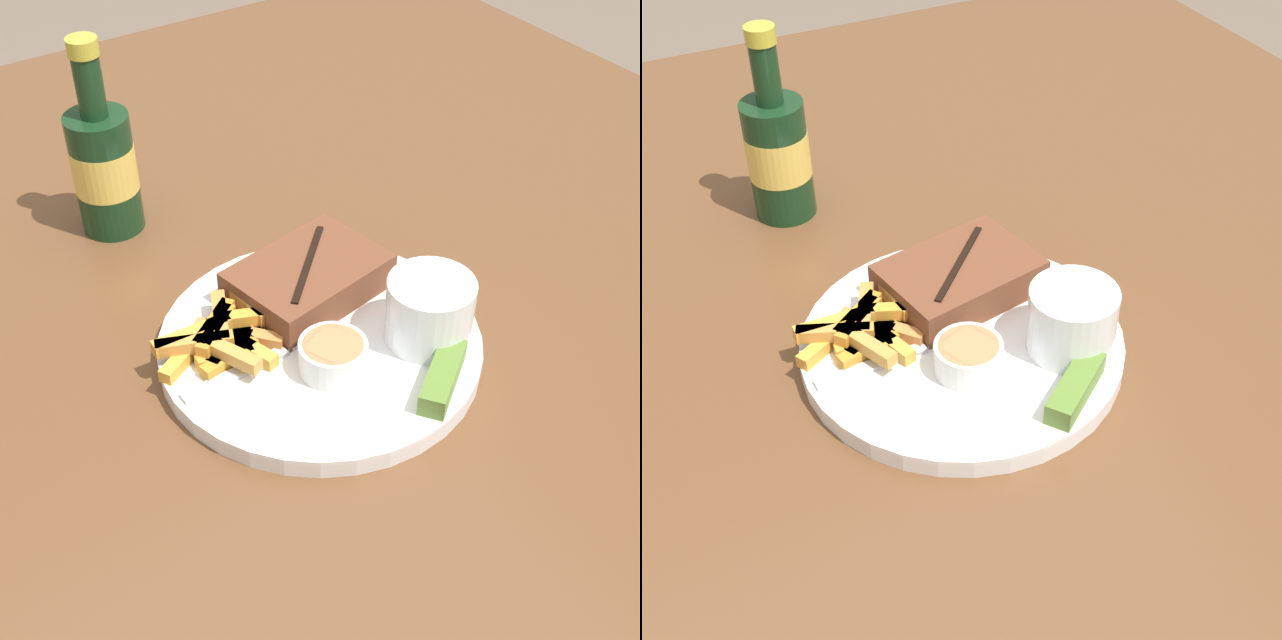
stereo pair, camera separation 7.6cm
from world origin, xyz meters
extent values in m
cube|color=brown|center=(0.00, 0.00, 0.73)|extent=(1.33, 1.45, 0.04)
cylinder|color=brown|center=(0.60, 0.66, 0.35)|extent=(0.06, 0.06, 0.71)
cylinder|color=white|center=(0.00, 0.00, 0.76)|extent=(0.28, 0.28, 0.01)
cylinder|color=white|center=(0.00, 0.00, 0.77)|extent=(0.28, 0.28, 0.00)
cube|color=brown|center=(0.03, 0.06, 0.78)|extent=(0.15, 0.12, 0.03)
cube|color=black|center=(0.03, 0.06, 0.80)|extent=(0.09, 0.09, 0.00)
cube|color=#C28033|center=(-0.04, 0.06, 0.78)|extent=(0.02, 0.06, 0.01)
cube|color=gold|center=(-0.07, 0.03, 0.77)|extent=(0.07, 0.04, 0.01)
cube|color=gold|center=(-0.04, 0.04, 0.78)|extent=(0.05, 0.03, 0.01)
cube|color=#C68127|center=(-0.08, 0.05, 0.78)|extent=(0.06, 0.05, 0.01)
cube|color=#C3833A|center=(-0.07, 0.05, 0.78)|extent=(0.04, 0.06, 0.01)
cube|color=gold|center=(-0.08, 0.02, 0.77)|extent=(0.05, 0.02, 0.01)
cube|color=#C1872A|center=(-0.08, 0.01, 0.77)|extent=(0.06, 0.02, 0.01)
cube|color=orange|center=(-0.08, 0.04, 0.78)|extent=(0.05, 0.05, 0.01)
cube|color=#C7843A|center=(-0.10, 0.04, 0.78)|extent=(0.07, 0.04, 0.01)
cube|color=gold|center=(-0.07, 0.04, 0.77)|extent=(0.04, 0.04, 0.01)
cube|color=orange|center=(-0.06, 0.03, 0.77)|extent=(0.02, 0.05, 0.01)
cube|color=#CD7F3D|center=(-0.06, 0.04, 0.77)|extent=(0.06, 0.07, 0.01)
cube|color=gold|center=(-0.06, 0.03, 0.77)|extent=(0.03, 0.08, 0.01)
cube|color=#C0883D|center=(-0.08, 0.01, 0.78)|extent=(0.03, 0.05, 0.01)
cube|color=gold|center=(-0.10, 0.05, 0.78)|extent=(0.07, 0.01, 0.01)
cube|color=gold|center=(-0.10, 0.04, 0.77)|extent=(0.08, 0.05, 0.01)
cylinder|color=white|center=(0.08, -0.05, 0.80)|extent=(0.08, 0.08, 0.06)
cylinder|color=beige|center=(0.08, -0.05, 0.82)|extent=(0.07, 0.07, 0.01)
cylinder|color=silver|center=(-0.01, -0.04, 0.78)|extent=(0.06, 0.06, 0.03)
cylinder|color=#C67A4C|center=(-0.01, -0.04, 0.79)|extent=(0.05, 0.05, 0.01)
cube|color=#567A2D|center=(0.05, -0.10, 0.78)|extent=(0.08, 0.06, 0.02)
cube|color=#B7B7BC|center=(-0.08, 0.00, 0.77)|extent=(0.10, 0.02, 0.00)
cube|color=#B7B7BC|center=(-0.02, 0.00, 0.77)|extent=(0.03, 0.00, 0.00)
cube|color=#B7B7BC|center=(-0.02, 0.00, 0.77)|extent=(0.03, 0.00, 0.00)
cube|color=#B7B7BC|center=(-0.02, 0.00, 0.77)|extent=(0.03, 0.00, 0.00)
cylinder|color=#143319|center=(-0.07, 0.28, 0.81)|extent=(0.06, 0.06, 0.13)
cylinder|color=gold|center=(-0.07, 0.28, 0.82)|extent=(0.06, 0.06, 0.05)
cylinder|color=#143319|center=(-0.07, 0.28, 0.91)|extent=(0.03, 0.03, 0.06)
cylinder|color=gold|center=(-0.07, 0.28, 0.95)|extent=(0.03, 0.03, 0.02)
camera|label=1|loc=(-0.32, -0.48, 1.28)|focal=50.00mm
camera|label=2|loc=(-0.25, -0.51, 1.28)|focal=50.00mm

